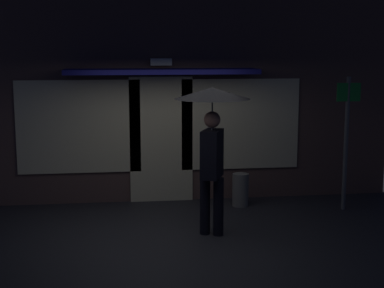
{
  "coord_description": "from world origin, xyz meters",
  "views": [
    {
      "loc": [
        -0.75,
        -7.69,
        2.69
      ],
      "look_at": [
        0.29,
        0.23,
        1.34
      ],
      "focal_mm": 53.6,
      "sensor_mm": 36.0,
      "label": 1
    }
  ],
  "objects": [
    {
      "name": "person_with_umbrella",
      "position": [
        0.58,
        0.23,
        1.63
      ],
      "size": [
        1.07,
        1.07,
        2.14
      ],
      "rotation": [
        0.0,
        0.0,
        -1.98
      ],
      "color": "black",
      "rests_on": "ground"
    },
    {
      "name": "building_facade",
      "position": [
        -0.0,
        2.34,
        2.24
      ],
      "size": [
        8.31,
        1.0,
        4.55
      ],
      "color": "brown",
      "rests_on": "ground"
    },
    {
      "name": "street_sign_post",
      "position": [
        2.99,
        1.24,
        1.27
      ],
      "size": [
        0.4,
        0.07,
        2.22
      ],
      "color": "#595B60",
      "rests_on": "ground"
    },
    {
      "name": "sidewalk_bollard",
      "position": [
        1.31,
        1.67,
        0.28
      ],
      "size": [
        0.28,
        0.28,
        0.56
      ],
      "primitive_type": "cylinder",
      "color": "slate",
      "rests_on": "ground"
    },
    {
      "name": "ground_plane",
      "position": [
        0.0,
        0.0,
        0.0
      ],
      "size": [
        18.0,
        18.0,
        0.0
      ],
      "primitive_type": "plane",
      "color": "#26262B"
    }
  ]
}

